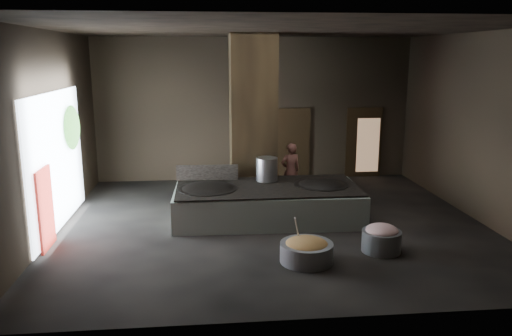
{
  "coord_description": "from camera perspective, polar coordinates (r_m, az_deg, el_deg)",
  "views": [
    {
      "loc": [
        -1.53,
        -11.32,
        3.94
      ],
      "look_at": [
        -0.35,
        0.51,
        1.25
      ],
      "focal_mm": 35.0,
      "sensor_mm": 36.0,
      "label": 1
    }
  ],
  "objects": [
    {
      "name": "floor",
      "position": [
        12.1,
        1.92,
        -6.51
      ],
      "size": [
        10.0,
        9.0,
        0.1
      ],
      "primitive_type": "cube",
      "color": "black",
      "rests_on": "ground"
    },
    {
      "name": "veg_fill",
      "position": [
        9.85,
        5.81,
        -8.71
      ],
      "size": [
        0.85,
        0.85,
        0.26
      ],
      "primitive_type": "ellipsoid",
      "color": "#929347",
      "rests_on": "veg_basin"
    },
    {
      "name": "cook",
      "position": [
        14.0,
        3.96,
        -0.31
      ],
      "size": [
        0.64,
        0.49,
        1.56
      ],
      "primitive_type": "imported",
      "rotation": [
        0.0,
        0.0,
        3.37
      ],
      "color": "#99594E",
      "rests_on": "ground"
    },
    {
      "name": "front_wall",
      "position": [
        7.14,
        6.86,
        -1.05
      ],
      "size": [
        10.0,
        0.1,
        4.5
      ],
      "primitive_type": "cube",
      "color": "black",
      "rests_on": "ground"
    },
    {
      "name": "left_opening",
      "position": [
        12.24,
        -21.79,
        0.8
      ],
      "size": [
        0.04,
        4.2,
        3.1
      ],
      "primitive_type": "cube",
      "color": "white",
      "rests_on": "ground"
    },
    {
      "name": "splash_guard",
      "position": [
        12.74,
        -5.58,
        -0.52
      ],
      "size": [
        1.56,
        0.1,
        0.39
      ],
      "primitive_type": "cube",
      "rotation": [
        0.0,
        0.0,
        -0.03
      ],
      "color": "black",
      "rests_on": "hearth_platform"
    },
    {
      "name": "wok_left",
      "position": [
        12.03,
        -5.54,
        -2.69
      ],
      "size": [
        1.42,
        1.42,
        0.39
      ],
      "primitive_type": "ellipsoid",
      "color": "black",
      "rests_on": "hearth_platform"
    },
    {
      "name": "meat_fill",
      "position": [
        10.58,
        14.2,
        -6.93
      ],
      "size": [
        0.66,
        0.66,
        0.25
      ],
      "primitive_type": "ellipsoid",
      "color": "#C4767A",
      "rests_on": "meat_basin"
    },
    {
      "name": "back_wall",
      "position": [
        16.03,
        -0.18,
        6.7
      ],
      "size": [
        10.0,
        0.1,
        4.5
      ],
      "primitive_type": "cube",
      "color": "black",
      "rests_on": "ground"
    },
    {
      "name": "hearth_platform",
      "position": [
        12.26,
        1.3,
        -4.08
      ],
      "size": [
        4.55,
        2.26,
        0.78
      ],
      "primitive_type": "cube",
      "rotation": [
        0.0,
        0.0,
        -0.03
      ],
      "color": "silver",
      "rests_on": "ground"
    },
    {
      "name": "doorway_far_glow",
      "position": [
        16.85,
        12.65,
        2.57
      ],
      "size": [
        0.75,
        0.04,
        1.78
      ],
      "primitive_type": "cube",
      "color": "#8C6647",
      "rests_on": "ground"
    },
    {
      "name": "doorway_far",
      "position": [
        16.83,
        12.17,
        2.75
      ],
      "size": [
        1.18,
        0.08,
        2.38
      ],
      "primitive_type": "cube",
      "color": "black",
      "rests_on": "ground"
    },
    {
      "name": "pillar",
      "position": [
        13.38,
        -0.37,
        5.49
      ],
      "size": [
        1.2,
        1.2,
        4.5
      ],
      "primitive_type": "cube",
      "color": "black",
      "rests_on": "ground"
    },
    {
      "name": "veg_basin",
      "position": [
        9.9,
        5.79,
        -9.57
      ],
      "size": [
        1.12,
        1.12,
        0.38
      ],
      "primitive_type": "cylinder",
      "rotation": [
        0.0,
        0.0,
        -0.08
      ],
      "color": "gray",
      "rests_on": "ground"
    },
    {
      "name": "pavilion_sliver",
      "position": [
        11.19,
        -22.92,
        -4.32
      ],
      "size": [
        0.05,
        0.9,
        1.7
      ],
      "primitive_type": "cube",
      "color": "maroon",
      "rests_on": "ground"
    },
    {
      "name": "right_wall",
      "position": [
        13.2,
        24.34,
        4.26
      ],
      "size": [
        0.1,
        9.0,
        4.5
      ],
      "primitive_type": "cube",
      "color": "black",
      "rests_on": "ground"
    },
    {
      "name": "ceiling",
      "position": [
        11.44,
        2.09,
        15.79
      ],
      "size": [
        10.0,
        9.0,
        0.1
      ],
      "primitive_type": "cube",
      "color": "black",
      "rests_on": "back_wall"
    },
    {
      "name": "doorway_near_glow",
      "position": [
        16.45,
        4.61,
        2.59
      ],
      "size": [
        0.74,
        0.04,
        1.76
      ],
      "primitive_type": "cube",
      "color": "#8C6647",
      "rests_on": "ground"
    },
    {
      "name": "meat_basin",
      "position": [
        10.65,
        14.13,
        -8.1
      ],
      "size": [
        0.98,
        0.98,
        0.44
      ],
      "primitive_type": "cylinder",
      "rotation": [
        0.0,
        0.0,
        -0.26
      ],
      "color": "gray",
      "rests_on": "ground"
    },
    {
      "name": "tree_silhouette",
      "position": [
        13.16,
        -20.3,
        4.36
      ],
      "size": [
        0.28,
        1.1,
        1.1
      ],
      "primitive_type": "ellipsoid",
      "color": "#194714",
      "rests_on": "left_opening"
    },
    {
      "name": "platform_cap",
      "position": [
        12.15,
        1.31,
        -2.16
      ],
      "size": [
        4.39,
        2.11,
        0.03
      ],
      "primitive_type": "cube",
      "color": "black",
      "rests_on": "hearth_platform"
    },
    {
      "name": "left_wall",
      "position": [
        11.97,
        -22.76,
        3.64
      ],
      "size": [
        0.1,
        9.0,
        4.5
      ],
      "primitive_type": "cube",
      "color": "black",
      "rests_on": "ground"
    },
    {
      "name": "stock_pot",
      "position": [
        12.61,
        1.24,
        -0.13
      ],
      "size": [
        0.55,
        0.55,
        0.59
      ],
      "primitive_type": "cylinder",
      "color": "#B7BBBF",
      "rests_on": "hearth_platform"
    },
    {
      "name": "wok_left_rim",
      "position": [
        12.01,
        -5.55,
        -2.37
      ],
      "size": [
        1.45,
        1.45,
        0.05
      ],
      "primitive_type": "cylinder",
      "color": "black",
      "rests_on": "hearth_platform"
    },
    {
      "name": "wok_right_rim",
      "position": [
        12.43,
        7.48,
        -1.91
      ],
      "size": [
        1.35,
        1.35,
        0.05
      ],
      "primitive_type": "cylinder",
      "color": "black",
      "rests_on": "hearth_platform"
    },
    {
      "name": "wok_right",
      "position": [
        12.44,
        7.47,
        -2.22
      ],
      "size": [
        1.32,
        1.32,
        0.37
      ],
      "primitive_type": "ellipsoid",
      "color": "black",
      "rests_on": "hearth_platform"
    },
    {
      "name": "ladle",
      "position": [
        9.88,
        4.8,
        -7.36
      ],
      "size": [
        0.23,
        0.37,
        0.74
      ],
      "primitive_type": "cylinder",
      "rotation": [
        0.49,
        0.0,
        -0.52
      ],
      "color": "#B7BBBF",
      "rests_on": "veg_basin"
    },
    {
      "name": "doorway_near",
      "position": [
        16.25,
        4.08,
        2.66
      ],
      "size": [
        1.18,
        0.08,
        2.38
      ],
      "primitive_type": "cube",
      "color": "black",
      "rests_on": "ground"
    }
  ]
}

